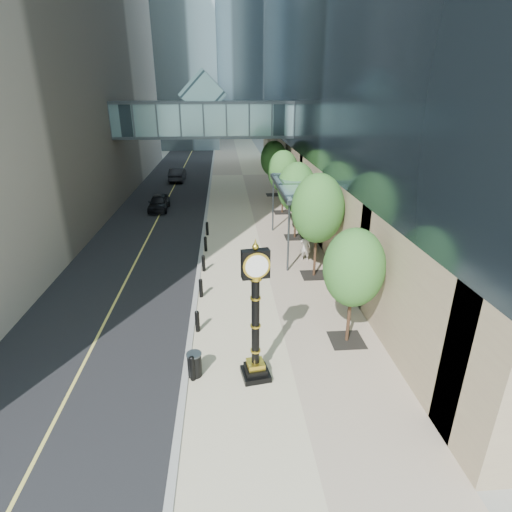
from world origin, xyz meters
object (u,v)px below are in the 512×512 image
at_px(pedestrian, 305,247).
at_px(street_clock, 256,323).
at_px(trash_bin, 195,365).
at_px(car_far, 177,174).
at_px(car_near, 159,203).

bearing_deg(pedestrian, street_clock, 82.87).
xyz_separation_m(trash_bin, car_far, (-4.25, 35.94, 0.27)).
bearing_deg(car_far, car_near, 89.77).
relative_size(car_near, car_far, 0.87).
height_order(street_clock, car_far, street_clock).
xyz_separation_m(street_clock, car_near, (-6.81, 23.29, -1.62)).
distance_m(car_near, car_far, 12.90).
bearing_deg(car_far, street_clock, 101.40).
xyz_separation_m(pedestrian, car_far, (-10.39, 25.44, -0.16)).
bearing_deg(car_near, pedestrian, -50.02).
bearing_deg(car_near, trash_bin, -79.28).
bearing_deg(street_clock, car_near, 97.28).
relative_size(trash_bin, pedestrian, 0.51).
bearing_deg(car_near, car_far, 87.96).
height_order(pedestrian, car_near, pedestrian).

